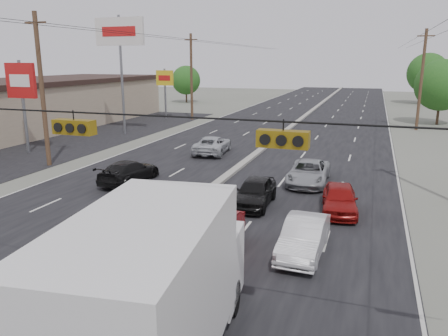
{
  "coord_description": "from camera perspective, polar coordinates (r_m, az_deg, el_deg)",
  "views": [
    {
      "loc": [
        8.17,
        -8.55,
        6.99
      ],
      "look_at": [
        1.92,
        9.74,
        2.2
      ],
      "focal_mm": 35.0,
      "sensor_mm": 36.0,
      "label": 1
    }
  ],
  "objects": [
    {
      "name": "tree_right_mid",
      "position": [
        54.05,
        26.51,
        9.67
      ],
      "size": [
        5.6,
        5.6,
        7.14
      ],
      "color": "#382619",
      "rests_on": "ground"
    },
    {
      "name": "oncoming_near",
      "position": [
        26.06,
        -12.28,
        -0.49
      ],
      "size": [
        2.16,
        4.61,
        1.3
      ],
      "primitive_type": "imported",
      "rotation": [
        0.0,
        0.0,
        3.07
      ],
      "color": "black",
      "rests_on": "ground"
    },
    {
      "name": "queue_car_c",
      "position": [
        25.68,
        10.98,
        -0.61
      ],
      "size": [
        2.3,
        4.8,
        1.32
      ],
      "primitive_type": "imported",
      "rotation": [
        0.0,
        0.0,
        0.02
      ],
      "color": "#939699",
      "rests_on": "ground"
    },
    {
      "name": "queue_car_e",
      "position": [
        21.17,
        14.86,
        -3.94
      ],
      "size": [
        1.98,
        4.07,
        1.34
      ],
      "primitive_type": "imported",
      "rotation": [
        0.0,
        0.0,
        0.1
      ],
      "color": "maroon",
      "rests_on": "ground"
    },
    {
      "name": "traffic_signals",
      "position": [
        11.01,
        -19.41,
        5.32
      ],
      "size": [
        25.0,
        0.3,
        0.54
      ],
      "color": "black",
      "rests_on": "ground"
    },
    {
      "name": "queue_car_a",
      "position": [
        21.51,
        4.06,
        -3.16
      ],
      "size": [
        1.71,
        4.07,
        1.37
      ],
      "primitive_type": "imported",
      "rotation": [
        0.0,
        0.0,
        0.02
      ],
      "color": "black",
      "rests_on": "ground"
    },
    {
      "name": "queue_car_b",
      "position": [
        16.51,
        10.4,
        -8.85
      ],
      "size": [
        1.52,
        4.08,
        1.33
      ],
      "primitive_type": "imported",
      "rotation": [
        0.0,
        0.0,
        -0.03
      ],
      "color": "silver",
      "rests_on": "ground"
    },
    {
      "name": "ground",
      "position": [
        13.74,
        -22.32,
        -17.81
      ],
      "size": [
        200.0,
        200.0,
        0.0
      ],
      "primitive_type": "plane",
      "color": "#606356",
      "rests_on": "ground"
    },
    {
      "name": "utility_pole_right_c",
      "position": [
        48.78,
        24.38,
        10.49
      ],
      "size": [
        1.6,
        0.3,
        10.0
      ],
      "color": "#422D1E",
      "rests_on": "ground"
    },
    {
      "name": "center_median",
      "position": [
        40.0,
        6.82,
        3.9
      ],
      "size": [
        0.5,
        160.0,
        0.2
      ],
      "primitive_type": "cube",
      "color": "gray",
      "rests_on": "ground"
    },
    {
      "name": "tree_left_far",
      "position": [
        74.97,
        -4.97,
        11.36
      ],
      "size": [
        4.8,
        4.8,
        6.12
      ],
      "color": "#382619",
      "rests_on": "ground"
    },
    {
      "name": "oncoming_far",
      "position": [
        33.49,
        -1.53,
        3.03
      ],
      "size": [
        2.72,
        5.01,
        1.33
      ],
      "primitive_type": "imported",
      "rotation": [
        0.0,
        0.0,
        3.25
      ],
      "color": "#B4B8BD",
      "rests_on": "ground"
    },
    {
      "name": "pole_sign_billboard",
      "position": [
        43.05,
        -13.46,
        16.05
      ],
      "size": [
        5.0,
        0.25,
        11.0
      ],
      "color": "slate",
      "rests_on": "ground"
    },
    {
      "name": "box_truck",
      "position": [
        10.04,
        -9.0,
        -15.83
      ],
      "size": [
        3.61,
        8.09,
        3.97
      ],
      "rotation": [
        0.0,
        0.0,
        0.12
      ],
      "color": "black",
      "rests_on": "ground"
    },
    {
      "name": "strip_mall",
      "position": [
        48.12,
        -26.72,
        6.85
      ],
      "size": [
        12.0,
        42.0,
        4.6
      ],
      "primitive_type": "cube",
      "color": "tan",
      "rests_on": "ground"
    },
    {
      "name": "utility_pole_left_c",
      "position": [
        52.8,
        -4.28,
        11.83
      ],
      "size": [
        1.6,
        0.3,
        10.0
      ],
      "color": "#422D1E",
      "rests_on": "ground"
    },
    {
      "name": "parking_lot",
      "position": [
        42.52,
        -17.79,
        3.78
      ],
      "size": [
        10.0,
        42.0,
        0.02
      ],
      "primitive_type": "cube",
      "color": "black",
      "rests_on": "ground"
    },
    {
      "name": "road_surface",
      "position": [
        40.02,
        6.81,
        3.75
      ],
      "size": [
        20.0,
        160.0,
        0.02
      ],
      "primitive_type": "cube",
      "color": "black",
      "rests_on": "ground"
    },
    {
      "name": "pole_sign_far",
      "position": [
        54.3,
        -7.73,
        11.06
      ],
      "size": [
        2.2,
        0.25,
        6.0
      ],
      "color": "slate",
      "rests_on": "ground"
    },
    {
      "name": "red_sedan",
      "position": [
        15.99,
        -1.59,
        -9.12
      ],
      "size": [
        1.91,
        4.57,
        1.47
      ],
      "primitive_type": "imported",
      "rotation": [
        0.0,
        0.0,
        0.08
      ],
      "color": "#97090D",
      "rests_on": "ground"
    },
    {
      "name": "tree_right_far",
      "position": [
        78.96,
        25.06,
        11.16
      ],
      "size": [
        6.4,
        6.4,
        8.16
      ],
      "color": "#382619",
      "rests_on": "ground"
    },
    {
      "name": "utility_pole_left_b",
      "position": [
        31.39,
        -22.68,
        9.42
      ],
      "size": [
        1.6,
        0.3,
        10.0
      ],
      "color": "#422D1E",
      "rests_on": "ground"
    },
    {
      "name": "pole_sign_mid",
      "position": [
        36.63,
        -24.95,
        9.71
      ],
      "size": [
        2.6,
        0.25,
        7.0
      ],
      "color": "slate",
      "rests_on": "ground"
    }
  ]
}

